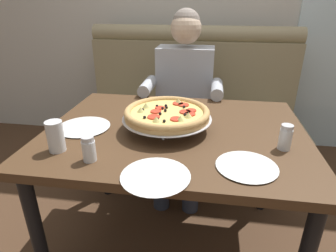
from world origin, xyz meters
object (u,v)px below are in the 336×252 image
(plate_near_right, at_px, (84,126))
(drinking_glass, at_px, (56,138))
(plate_far_side, at_px, (155,175))
(shaker_pepper_flakes, at_px, (285,139))
(pizza, at_px, (167,114))
(patio_chair, at_px, (303,72))
(plate_near_left, at_px, (247,165))
(diner_main, at_px, (183,94))
(dining_table, at_px, (175,144))
(booth_bench, at_px, (189,120))
(shaker_parmesan, at_px, (89,150))

(plate_near_right, bearing_deg, drinking_glass, -92.89)
(plate_far_side, bearing_deg, shaker_pepper_flakes, 30.05)
(shaker_pepper_flakes, xyz_separation_m, drinking_glass, (-0.93, -0.16, 0.01))
(shaker_pepper_flakes, bearing_deg, pizza, 167.22)
(plate_near_right, relative_size, patio_chair, 0.30)
(plate_near_right, bearing_deg, pizza, 5.84)
(shaker_pepper_flakes, bearing_deg, plate_near_left, -134.25)
(drinking_glass, relative_size, patio_chair, 0.15)
(shaker_pepper_flakes, bearing_deg, plate_near_right, 175.33)
(diner_main, height_order, patio_chair, diner_main)
(shaker_pepper_flakes, distance_m, drinking_glass, 0.95)
(plate_near_left, xyz_separation_m, patio_chair, (0.93, 2.60, -0.24))
(drinking_glass, bearing_deg, plate_near_right, 87.11)
(dining_table, bearing_deg, pizza, -161.52)
(plate_near_right, height_order, plate_far_side, same)
(pizza, bearing_deg, booth_bench, 87.73)
(booth_bench, relative_size, dining_table, 1.39)
(pizza, xyz_separation_m, shaker_pepper_flakes, (0.52, -0.12, -0.03))
(booth_bench, relative_size, diner_main, 1.35)
(plate_near_left, distance_m, plate_near_right, 0.79)
(shaker_pepper_flakes, relative_size, patio_chair, 0.13)
(plate_near_right, bearing_deg, patio_chair, 54.38)
(pizza, relative_size, plate_far_side, 1.69)
(plate_far_side, relative_size, patio_chair, 0.29)
(shaker_pepper_flakes, height_order, plate_far_side, shaker_pepper_flakes)
(shaker_parmesan, height_order, plate_near_right, shaker_parmesan)
(shaker_parmesan, bearing_deg, shaker_pepper_flakes, 15.41)
(booth_bench, height_order, shaker_parmesan, booth_bench)
(plate_near_left, bearing_deg, patio_chair, 70.28)
(dining_table, height_order, plate_near_right, plate_near_right)
(dining_table, distance_m, shaker_pepper_flakes, 0.51)
(dining_table, bearing_deg, diner_main, 92.53)
(plate_near_left, xyz_separation_m, plate_far_side, (-0.33, -0.11, 0.00))
(booth_bench, distance_m, patio_chair, 1.84)
(plate_near_left, bearing_deg, dining_table, 135.79)
(dining_table, bearing_deg, plate_near_left, -44.21)
(pizza, height_order, shaker_pepper_flakes, pizza)
(booth_bench, bearing_deg, shaker_parmesan, -102.75)
(pizza, bearing_deg, shaker_parmesan, -127.62)
(plate_near_right, relative_size, plate_far_side, 1.02)
(shaker_pepper_flakes, distance_m, plate_near_left, 0.24)
(pizza, bearing_deg, diner_main, 89.35)
(drinking_glass, bearing_deg, shaker_parmesan, -18.48)
(booth_bench, relative_size, patio_chair, 2.01)
(plate_far_side, height_order, patio_chair, patio_chair)
(shaker_pepper_flakes, bearing_deg, shaker_parmesan, -164.59)
(dining_table, relative_size, plate_far_side, 4.94)
(dining_table, bearing_deg, patio_chair, 61.63)
(booth_bench, height_order, shaker_pepper_flakes, booth_bench)
(shaker_pepper_flakes, height_order, shaker_parmesan, shaker_pepper_flakes)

